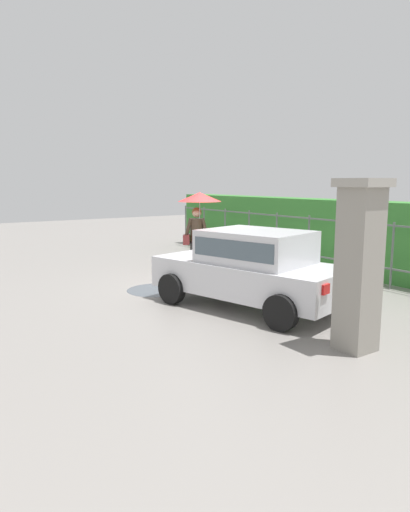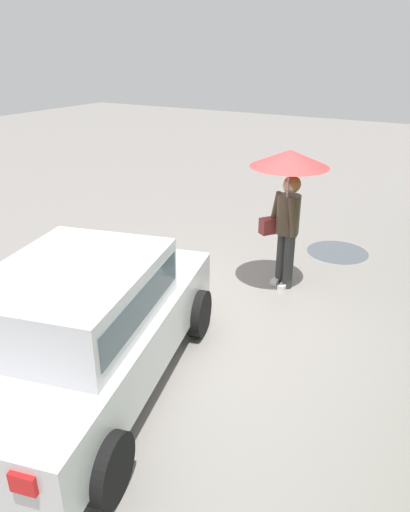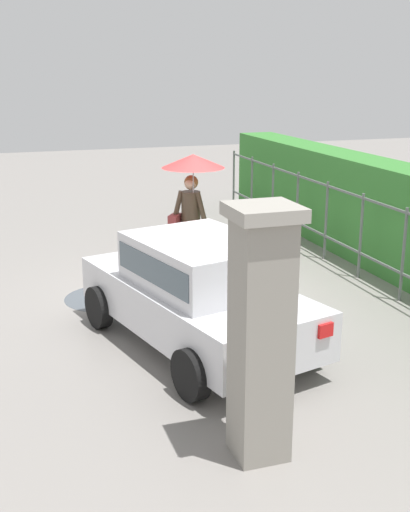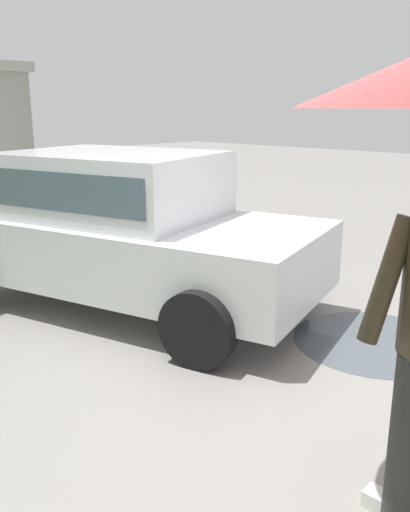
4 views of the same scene
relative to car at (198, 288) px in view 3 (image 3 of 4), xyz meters
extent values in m
plane|color=gray|center=(-2.09, 0.53, -0.80)|extent=(40.00, 40.00, 0.00)
cube|color=silver|center=(-0.06, -0.01, -0.22)|extent=(3.99, 2.50, 0.60)
cube|color=silver|center=(0.09, 0.02, 0.38)|extent=(2.20, 1.86, 0.60)
cube|color=#4C5B66|center=(0.09, 0.02, 0.40)|extent=(2.05, 1.85, 0.33)
cylinder|color=black|center=(-1.06, -1.14, -0.50)|extent=(0.63, 0.32, 0.60)
cylinder|color=black|center=(-1.48, 0.49, -0.50)|extent=(0.63, 0.32, 0.60)
cylinder|color=black|center=(1.36, -0.52, -0.50)|extent=(0.63, 0.32, 0.60)
cylinder|color=black|center=(0.95, 1.11, -0.50)|extent=(0.63, 0.32, 0.60)
cube|color=red|center=(1.88, -0.09, -0.07)|extent=(0.11, 0.21, 0.16)
cube|color=red|center=(1.61, 0.98, -0.07)|extent=(0.11, 0.21, 0.16)
cylinder|color=#333333|center=(-3.26, 1.00, -0.37)|extent=(0.15, 0.15, 0.86)
cylinder|color=#333333|center=(-3.38, 0.84, -0.37)|extent=(0.15, 0.15, 0.86)
cube|color=white|center=(-3.21, 0.97, -0.76)|extent=(0.26, 0.10, 0.08)
cube|color=white|center=(-3.33, 0.80, -0.76)|extent=(0.26, 0.10, 0.08)
cylinder|color=#473828|center=(-3.32, 0.92, 0.35)|extent=(0.34, 0.34, 0.58)
sphere|color=#DBAD89|center=(-3.32, 0.92, 0.78)|extent=(0.22, 0.22, 0.22)
sphere|color=olive|center=(-3.35, 0.94, 0.80)|extent=(0.25, 0.25, 0.25)
cylinder|color=#473828|center=(-3.13, 1.05, 0.37)|extent=(0.20, 0.24, 0.56)
cylinder|color=#473828|center=(-3.38, 0.69, 0.37)|extent=(0.20, 0.24, 0.56)
cylinder|color=#B2B2B7|center=(-3.19, 0.93, 0.69)|extent=(0.02, 0.02, 0.77)
cone|color=red|center=(-3.19, 0.93, 1.19)|extent=(1.10, 1.10, 0.23)
cube|color=maroon|center=(-3.37, 0.64, 0.11)|extent=(0.37, 0.33, 0.24)
cube|color=gray|center=(2.57, -0.22, 0.35)|extent=(0.48, 0.48, 2.30)
cube|color=#9E998E|center=(2.57, -0.22, 1.56)|extent=(0.60, 0.60, 0.12)
cylinder|color=#59605B|center=(-8.15, 3.56, -0.05)|extent=(0.05, 0.05, 1.50)
cylinder|color=#59605B|center=(-6.91, 3.56, -0.05)|extent=(0.05, 0.05, 1.50)
cylinder|color=#59605B|center=(-5.66, 3.56, -0.05)|extent=(0.05, 0.05, 1.50)
cylinder|color=#59605B|center=(-4.41, 3.56, -0.05)|extent=(0.05, 0.05, 1.50)
cylinder|color=#59605B|center=(-3.16, 3.56, -0.05)|extent=(0.05, 0.05, 1.50)
cylinder|color=#59605B|center=(-1.92, 3.56, -0.05)|extent=(0.05, 0.05, 1.50)
cylinder|color=#59605B|center=(-0.67, 3.56, -0.05)|extent=(0.05, 0.05, 1.50)
cube|color=#59605B|center=(-2.54, 3.56, 0.62)|extent=(11.23, 0.03, 0.04)
cube|color=#59605B|center=(-2.54, 3.56, -0.35)|extent=(11.23, 0.03, 0.04)
cube|color=#387F33|center=(-2.54, 4.35, 0.15)|extent=(12.23, 0.90, 1.90)
cylinder|color=#4C545B|center=(-2.25, -0.83, -0.80)|extent=(1.34, 1.34, 0.00)
cylinder|color=#4C545B|center=(-5.01, 1.30, -0.80)|extent=(1.08, 1.08, 0.00)
camera|label=1|loc=(6.56, -5.50, 1.56)|focal=32.13mm
camera|label=2|loc=(2.96, 3.16, 2.58)|focal=33.17mm
camera|label=3|loc=(7.62, -2.41, 2.74)|focal=45.79mm
camera|label=4|loc=(-4.05, 3.16, 1.08)|focal=37.95mm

